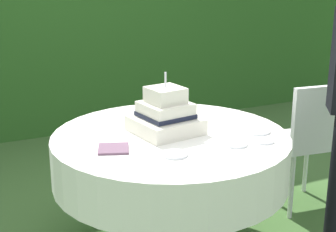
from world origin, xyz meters
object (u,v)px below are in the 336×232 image
at_px(serving_plate_near, 175,154).
at_px(serving_plate_right, 264,141).
at_px(napkin_stack, 113,149).
at_px(serving_plate_left, 236,144).
at_px(garden_chair, 310,134).
at_px(wedding_cake, 166,115).
at_px(serving_plate_far, 257,131).
at_px(cake_table, 170,157).

height_order(serving_plate_near, serving_plate_right, same).
relative_size(serving_plate_right, napkin_stack, 0.70).
xyz_separation_m(serving_plate_left, garden_chair, (0.83, 0.37, -0.19)).
xyz_separation_m(serving_plate_near, garden_chair, (1.18, 0.36, -0.19)).
bearing_deg(garden_chair, wedding_cake, -178.87).
bearing_deg(wedding_cake, serving_plate_near, -108.61).
xyz_separation_m(serving_plate_near, serving_plate_far, (0.57, 0.12, 0.00)).
height_order(cake_table, garden_chair, garden_chair).
distance_m(serving_plate_near, napkin_stack, 0.32).
xyz_separation_m(cake_table, serving_plate_far, (0.45, -0.17, 0.14)).
xyz_separation_m(cake_table, napkin_stack, (-0.36, -0.09, 0.14)).
distance_m(wedding_cake, garden_chair, 1.10).
bearing_deg(garden_chair, napkin_stack, -173.56).
bearing_deg(serving_plate_left, wedding_cake, 123.63).
bearing_deg(cake_table, serving_plate_right, -39.52).
bearing_deg(serving_plate_right, serving_plate_near, 176.76).
distance_m(cake_table, serving_plate_near, 0.34).
height_order(serving_plate_near, napkin_stack, same).
relative_size(wedding_cake, garden_chair, 0.42).
height_order(serving_plate_near, garden_chair, garden_chair).
height_order(wedding_cake, serving_plate_far, wedding_cake).
bearing_deg(serving_plate_far, wedding_cake, 154.28).
bearing_deg(cake_table, serving_plate_far, -20.28).
distance_m(wedding_cake, napkin_stack, 0.39).
relative_size(serving_plate_near, serving_plate_far, 0.85).
height_order(wedding_cake, serving_plate_left, wedding_cake).
relative_size(serving_plate_right, garden_chair, 0.12).
height_order(serving_plate_left, garden_chair, garden_chair).
relative_size(wedding_cake, serving_plate_left, 3.14).
bearing_deg(napkin_stack, serving_plate_near, -40.21).
bearing_deg(napkin_stack, garden_chair, 6.44).
height_order(wedding_cake, serving_plate_right, wedding_cake).
distance_m(wedding_cake, serving_plate_far, 0.51).
bearing_deg(serving_plate_right, napkin_stack, 162.72).
bearing_deg(serving_plate_right, wedding_cake, 136.44).
bearing_deg(serving_plate_left, serving_plate_far, 30.21).
xyz_separation_m(wedding_cake, serving_plate_near, (-0.12, -0.34, -0.09)).
relative_size(wedding_cake, napkin_stack, 2.49).
relative_size(cake_table, serving_plate_near, 10.32).
bearing_deg(serving_plate_far, serving_plate_right, -112.88).
relative_size(serving_plate_near, garden_chair, 0.14).
bearing_deg(garden_chair, serving_plate_far, -158.33).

